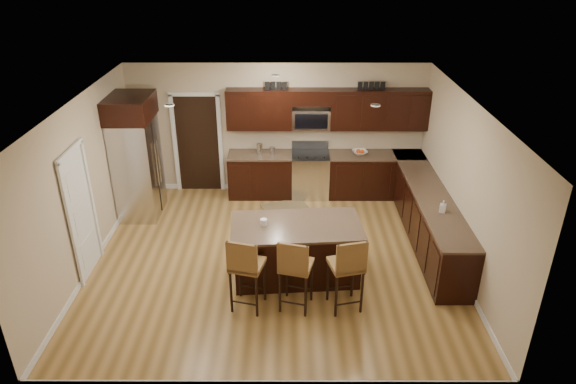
{
  "coord_description": "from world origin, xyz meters",
  "views": [
    {
      "loc": [
        0.24,
        -7.24,
        4.85
      ],
      "look_at": [
        0.23,
        0.4,
        1.07
      ],
      "focal_mm": 32.0,
      "sensor_mm": 36.0,
      "label": 1
    }
  ],
  "objects_px": {
    "stool_mid": "(295,267)",
    "stool_right": "(348,266)",
    "refrigerator": "(136,156)",
    "island": "(296,252)",
    "range": "(310,174)",
    "stool_left": "(246,266)"
  },
  "relations": [
    {
      "from": "island",
      "to": "stool_right",
      "type": "relative_size",
      "value": 1.74
    },
    {
      "from": "range",
      "to": "stool_right",
      "type": "height_order",
      "value": "stool_right"
    },
    {
      "from": "range",
      "to": "refrigerator",
      "type": "height_order",
      "value": "refrigerator"
    },
    {
      "from": "island",
      "to": "refrigerator",
      "type": "relative_size",
      "value": 0.88
    },
    {
      "from": "stool_mid",
      "to": "island",
      "type": "bearing_deg",
      "value": 103.0
    },
    {
      "from": "stool_left",
      "to": "stool_mid",
      "type": "xyz_separation_m",
      "value": [
        0.69,
        0.0,
        -0.01
      ]
    },
    {
      "from": "range",
      "to": "stool_mid",
      "type": "relative_size",
      "value": 0.94
    },
    {
      "from": "island",
      "to": "range",
      "type": "bearing_deg",
      "value": 79.13
    },
    {
      "from": "stool_left",
      "to": "stool_mid",
      "type": "relative_size",
      "value": 1.01
    },
    {
      "from": "range",
      "to": "refrigerator",
      "type": "bearing_deg",
      "value": -166.34
    },
    {
      "from": "range",
      "to": "stool_left",
      "type": "height_order",
      "value": "stool_left"
    },
    {
      "from": "island",
      "to": "stool_mid",
      "type": "height_order",
      "value": "stool_mid"
    },
    {
      "from": "island",
      "to": "stool_mid",
      "type": "xyz_separation_m",
      "value": [
        -0.03,
        -0.85,
        0.3
      ]
    },
    {
      "from": "stool_right",
      "to": "refrigerator",
      "type": "xyz_separation_m",
      "value": [
        -3.68,
        2.93,
        0.45
      ]
    },
    {
      "from": "stool_mid",
      "to": "refrigerator",
      "type": "distance_m",
      "value": 4.18
    },
    {
      "from": "stool_right",
      "to": "island",
      "type": "bearing_deg",
      "value": 116.0
    },
    {
      "from": "island",
      "to": "stool_mid",
      "type": "distance_m",
      "value": 0.9
    },
    {
      "from": "range",
      "to": "stool_right",
      "type": "xyz_separation_m",
      "value": [
        0.38,
        -3.73,
        0.27
      ]
    },
    {
      "from": "island",
      "to": "refrigerator",
      "type": "distance_m",
      "value": 3.71
    },
    {
      "from": "refrigerator",
      "to": "stool_right",
      "type": "bearing_deg",
      "value": -38.47
    },
    {
      "from": "stool_mid",
      "to": "stool_right",
      "type": "bearing_deg",
      "value": 14.79
    },
    {
      "from": "stool_mid",
      "to": "stool_left",
      "type": "bearing_deg",
      "value": -165.01
    }
  ]
}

